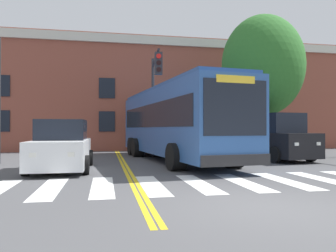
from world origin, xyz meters
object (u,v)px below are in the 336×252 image
Objects in this scene: car_black_far_lane at (272,138)px; traffic_light_overhead at (155,86)px; city_bus at (174,122)px; car_navy_behind_bus at (157,135)px; car_white_near_lane at (62,147)px; street_tree_curbside_large at (263,66)px.

traffic_light_overhead is (-5.80, 1.30, 2.64)m from car_black_far_lane.
car_navy_behind_bus is (0.82, 10.67, -0.87)m from city_bus.
car_white_near_lane is 0.82× the size of traffic_light_overhead.
street_tree_curbside_large is at bearing 9.56° from traffic_light_overhead.
city_bus is 10.74m from car_navy_behind_bus.
street_tree_curbside_large reaches higher than car_white_near_lane.
car_white_near_lane is 0.55× the size of street_tree_curbside_large.
city_bus is 2.52× the size of car_navy_behind_bus.
car_navy_behind_bus is 10.33m from traffic_light_overhead.
car_black_far_lane reaches higher than car_white_near_lane.
car_black_far_lane is 4.81m from street_tree_curbside_large.
traffic_light_overhead reaches higher than car_white_near_lane.
car_black_far_lane is 1.06× the size of car_navy_behind_bus.
city_bus is 2.69× the size of car_white_near_lane.
traffic_light_overhead is at bearing 133.95° from city_bus.
car_black_far_lane is at bearing -5.26° from city_bus.
traffic_light_overhead is at bearing -99.41° from car_navy_behind_bus.
traffic_light_overhead is at bearing 41.81° from car_white_near_lane.
car_black_far_lane is 11.89m from car_navy_behind_bus.
street_tree_curbside_large reaches higher than traffic_light_overhead.
car_navy_behind_bus is (5.74, 13.51, 0.16)m from car_white_near_lane.
car_black_far_lane is 0.93× the size of traffic_light_overhead.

